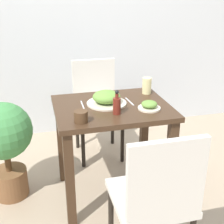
{
  "coord_description": "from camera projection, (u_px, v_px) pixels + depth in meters",
  "views": [
    {
      "loc": [
        -0.51,
        -1.98,
        1.54
      ],
      "look_at": [
        0.0,
        0.0,
        0.69
      ],
      "focal_mm": 50.0,
      "sensor_mm": 36.0,
      "label": 1
    }
  ],
  "objects": [
    {
      "name": "spoon_utensil",
      "position": [
        130.0,
        102.0,
        2.26
      ],
      "size": [
        0.02,
        0.16,
        0.0
      ],
      "rotation": [
        0.0,
        0.0,
        1.64
      ],
      "color": "silver",
      "rests_on": "dining_table"
    },
    {
      "name": "juice_glass",
      "position": [
        147.0,
        86.0,
        2.41
      ],
      "size": [
        0.07,
        0.07,
        0.12
      ],
      "color": "beige",
      "rests_on": "dining_table"
    },
    {
      "name": "potted_plant_left",
      "position": [
        5.0,
        140.0,
        2.27
      ],
      "size": [
        0.42,
        0.42,
        0.76
      ],
      "color": "brown",
      "rests_on": "ground_plane"
    },
    {
      "name": "food_plate",
      "position": [
        107.0,
        98.0,
        2.2
      ],
      "size": [
        0.28,
        0.28,
        0.1
      ],
      "color": "beige",
      "rests_on": "dining_table"
    },
    {
      "name": "chair_far",
      "position": [
        96.0,
        103.0,
        2.9
      ],
      "size": [
        0.42,
        0.42,
        0.89
      ],
      "color": "silver",
      "rests_on": "ground_plane"
    },
    {
      "name": "wall_back",
      "position": [
        81.0,
        8.0,
        3.09
      ],
      "size": [
        8.0,
        0.05,
        2.6
      ],
      "color": "silver",
      "rests_on": "ground_plane"
    },
    {
      "name": "sauce_bottle",
      "position": [
        117.0,
        105.0,
        2.03
      ],
      "size": [
        0.05,
        0.05,
        0.17
      ],
      "color": "maroon",
      "rests_on": "dining_table"
    },
    {
      "name": "drink_cup",
      "position": [
        81.0,
        117.0,
        1.92
      ],
      "size": [
        0.09,
        0.09,
        0.07
      ],
      "color": "#4C331E",
      "rests_on": "dining_table"
    },
    {
      "name": "fork_utensil",
      "position": [
        83.0,
        106.0,
        2.18
      ],
      "size": [
        0.01,
        0.2,
        0.0
      ],
      "rotation": [
        0.0,
        0.0,
        1.55
      ],
      "color": "silver",
      "rests_on": "dining_table"
    },
    {
      "name": "dining_table",
      "position": [
        112.0,
        124.0,
        2.25
      ],
      "size": [
        0.81,
        0.65,
        0.74
      ],
      "color": "#3D2819",
      "rests_on": "ground_plane"
    },
    {
      "name": "chair_near",
      "position": [
        156.0,
        196.0,
        1.65
      ],
      "size": [
        0.42,
        0.42,
        0.89
      ],
      "rotation": [
        0.0,
        0.0,
        3.14
      ],
      "color": "silver",
      "rests_on": "ground_plane"
    },
    {
      "name": "side_plate",
      "position": [
        149.0,
        106.0,
        2.12
      ],
      "size": [
        0.16,
        0.16,
        0.06
      ],
      "color": "beige",
      "rests_on": "dining_table"
    },
    {
      "name": "ground_plane",
      "position": [
        112.0,
        192.0,
        2.48
      ],
      "size": [
        16.0,
        16.0,
        0.0
      ],
      "primitive_type": "plane",
      "color": "tan"
    }
  ]
}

